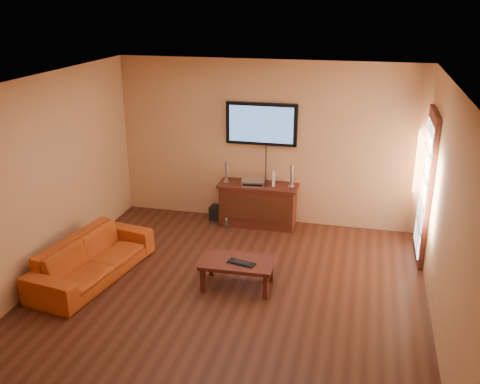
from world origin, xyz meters
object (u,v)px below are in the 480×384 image
(sofa, at_px, (92,252))
(speaker_left, at_px, (227,173))
(television, at_px, (261,124))
(av_receiver, at_px, (253,183))
(speaker_right, at_px, (292,177))
(bottle, at_px, (226,223))
(subwoofer, at_px, (217,213))
(keyboard, at_px, (241,263))
(media_console, at_px, (258,204))
(coffee_table, at_px, (238,264))
(game_console, at_px, (274,179))

(sofa, distance_m, speaker_left, 2.68)
(television, distance_m, av_receiver, 0.96)
(speaker_right, relative_size, bottle, 2.02)
(subwoofer, relative_size, keyboard, 0.61)
(media_console, xyz_separation_m, av_receiver, (-0.08, -0.04, 0.40))
(bottle, bearing_deg, subwoofer, 127.12)
(speaker_right, height_order, keyboard, speaker_right)
(media_console, relative_size, coffee_table, 1.36)
(speaker_right, xyz_separation_m, keyboard, (-0.32, -2.16, -0.49))
(television, height_order, speaker_right, television)
(speaker_left, bearing_deg, coffee_table, -71.38)
(media_console, distance_m, subwoofer, 0.76)
(coffee_table, relative_size, bottle, 5.22)
(media_console, xyz_separation_m, speaker_right, (0.54, 0.03, 0.52))
(speaker_right, bearing_deg, subwoofer, 178.44)
(keyboard, bearing_deg, bottle, 110.61)
(coffee_table, relative_size, game_console, 4.42)
(television, relative_size, bottle, 6.34)
(keyboard, bearing_deg, coffee_table, 135.45)
(media_console, bearing_deg, game_console, 7.01)
(media_console, bearing_deg, speaker_left, 178.43)
(television, distance_m, speaker_left, 0.99)
(av_receiver, relative_size, subwoofer, 1.60)
(speaker_left, bearing_deg, game_console, 1.18)
(speaker_left, relative_size, speaker_right, 0.92)
(bottle, distance_m, keyboard, 2.01)
(television, xyz_separation_m, av_receiver, (-0.08, -0.25, -0.92))
(television, relative_size, speaker_left, 3.41)
(television, height_order, sofa, television)
(keyboard, bearing_deg, game_console, 89.31)
(speaker_right, xyz_separation_m, subwoofer, (-1.27, 0.03, -0.76))
(television, bearing_deg, media_console, -90.00)
(sofa, xyz_separation_m, speaker_left, (1.27, 2.31, 0.49))
(television, bearing_deg, game_console, -35.00)
(coffee_table, distance_m, av_receiver, 2.08)
(coffee_table, xyz_separation_m, sofa, (-1.97, -0.22, 0.05))
(keyboard, bearing_deg, sofa, -175.52)
(media_console, relative_size, sofa, 0.67)
(av_receiver, xyz_separation_m, keyboard, (0.30, -2.09, -0.37))
(coffee_table, bearing_deg, subwoofer, 112.58)
(speaker_right, bearing_deg, keyboard, -98.36)
(speaker_right, relative_size, subwoofer, 1.59)
(television, height_order, av_receiver, television)
(game_console, height_order, bottle, game_console)
(bottle, bearing_deg, television, 45.42)
(av_receiver, distance_m, game_console, 0.34)
(bottle, relative_size, keyboard, 0.48)
(bottle, bearing_deg, keyboard, -69.39)
(coffee_table, xyz_separation_m, speaker_right, (0.38, 2.09, 0.56))
(sofa, height_order, subwoofer, sofa)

